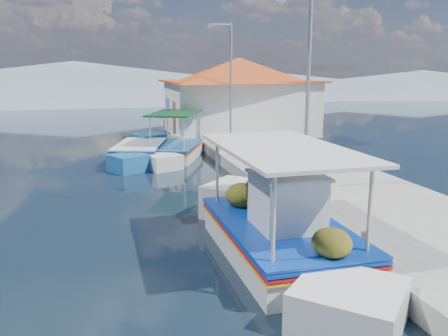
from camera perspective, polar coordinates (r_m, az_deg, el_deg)
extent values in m
plane|color=black|center=(12.47, -6.16, -8.21)|extent=(160.00, 160.00, 0.00)
cube|color=#A9A89E|center=(19.56, 8.42, 0.01)|extent=(5.00, 44.00, 0.50)
cylinder|color=#A5A8AD|center=(10.81, 16.91, -8.26)|extent=(0.20, 0.20, 0.30)
cylinder|color=#A5A8AD|center=(15.09, 7.03, -2.03)|extent=(0.20, 0.20, 0.30)
cylinder|color=#A5A8AD|center=(20.65, 0.91, 1.92)|extent=(0.20, 0.20, 0.30)
cylinder|color=#A5A8AD|center=(26.41, -2.60, 4.16)|extent=(0.20, 0.20, 0.30)
cube|color=silver|center=(11.10, 6.84, -9.50)|extent=(2.51, 4.87, 1.06)
cube|color=silver|center=(13.93, 2.17, -4.30)|extent=(2.50, 2.50, 1.17)
cube|color=silver|center=(8.55, 14.54, -16.77)|extent=(2.43, 2.43, 1.00)
cube|color=#0B3395|center=(10.93, 6.90, -7.10)|extent=(2.58, 5.01, 0.07)
cube|color=red|center=(10.96, 6.89, -7.54)|extent=(2.58, 5.01, 0.06)
cube|color=gold|center=(10.99, 6.88, -7.93)|extent=(2.58, 5.01, 0.04)
cube|color=#0B3395|center=(10.90, 6.91, -6.72)|extent=(2.61, 4.96, 0.06)
cube|color=brown|center=(10.92, 6.91, -6.88)|extent=(2.31, 4.77, 0.06)
cube|color=silver|center=(10.43, 7.65, -4.27)|extent=(1.37, 1.46, 1.23)
cube|color=silver|center=(10.27, 7.75, -0.87)|extent=(1.49, 1.58, 0.07)
cylinder|color=beige|center=(12.27, -0.66, -0.33)|extent=(0.08, 0.08, 1.78)
cylinder|color=beige|center=(12.85, 7.88, 0.13)|extent=(0.08, 0.08, 1.78)
cylinder|color=beige|center=(8.50, 5.73, -6.09)|extent=(0.08, 0.08, 1.78)
cylinder|color=beige|center=(9.32, 17.20, -4.93)|extent=(0.08, 0.08, 1.78)
cube|color=silver|center=(10.47, 7.15, 2.38)|extent=(2.63, 4.87, 0.08)
ellipsoid|color=#454913|center=(12.10, 2.34, -3.32)|extent=(0.85, 0.93, 0.64)
ellipsoid|color=#454913|center=(12.85, 4.98, -2.66)|extent=(0.71, 0.78, 0.54)
ellipsoid|color=#454913|center=(9.18, 12.77, -8.95)|extent=(0.76, 0.83, 0.57)
sphere|color=#D13A06|center=(11.70, 10.96, -1.46)|extent=(0.45, 0.45, 0.45)
cube|color=silver|center=(22.65, -5.93, 1.64)|extent=(3.16, 4.04, 0.91)
cube|color=silver|center=(24.68, -8.87, 2.70)|extent=(1.80, 1.80, 1.01)
cube|color=silver|center=(20.74, -2.55, 0.72)|extent=(1.75, 1.75, 0.86)
cube|color=#0B3395|center=(22.58, -5.95, 2.69)|extent=(3.25, 4.16, 0.06)
cube|color=red|center=(22.59, -5.95, 2.50)|extent=(3.25, 4.16, 0.05)
cube|color=gold|center=(22.60, -5.94, 2.33)|extent=(3.25, 4.16, 0.04)
cube|color=#185692|center=(22.57, -5.95, 2.86)|extent=(3.26, 4.13, 0.05)
cube|color=brown|center=(22.57, -5.95, 2.79)|extent=(2.99, 3.91, 0.05)
cylinder|color=beige|center=(23.38, -9.54, 4.91)|extent=(0.07, 0.07, 1.54)
cylinder|color=beige|center=(24.13, -6.31, 5.23)|extent=(0.07, 0.07, 1.54)
cylinder|color=beige|center=(20.80, -5.63, 4.14)|extent=(0.07, 0.07, 1.54)
cylinder|color=beige|center=(21.64, -2.17, 4.50)|extent=(0.07, 0.07, 1.54)
cube|color=#0B3919|center=(22.37, -6.04, 6.67)|extent=(3.25, 4.07, 0.07)
cube|color=#185692|center=(22.51, -10.23, 1.51)|extent=(2.90, 4.09, 1.03)
cube|color=#185692|center=(24.79, -12.26, 2.71)|extent=(1.91, 1.91, 1.14)
cube|color=#185692|center=(20.32, -7.84, 0.45)|extent=(1.86, 1.86, 0.98)
cube|color=#0B3395|center=(22.43, -10.27, 2.71)|extent=(2.98, 4.22, 0.07)
cube|color=red|center=(22.44, -10.27, 2.49)|extent=(2.98, 4.22, 0.05)
cube|color=gold|center=(22.45, -10.26, 2.30)|extent=(2.98, 4.22, 0.04)
cube|color=silver|center=(22.41, -10.28, 2.90)|extent=(2.99, 4.19, 0.05)
cube|color=brown|center=(22.42, -10.28, 2.82)|extent=(2.73, 3.98, 0.05)
cube|color=white|center=(27.81, 1.82, 7.37)|extent=(8.00, 6.00, 3.00)
cube|color=#C6401B|center=(27.73, 1.84, 10.56)|extent=(8.64, 6.48, 0.10)
pyramid|color=#C6401B|center=(27.72, 1.85, 11.91)|extent=(10.49, 10.49, 1.40)
cube|color=brown|center=(26.02, -6.04, 5.87)|extent=(0.06, 1.00, 2.00)
cube|color=#0B3395|center=(28.43, -6.84, 7.60)|extent=(0.06, 1.20, 0.90)
cylinder|color=#A5A8AD|center=(14.97, 10.20, 8.82)|extent=(0.12, 0.12, 6.00)
cylinder|color=#A5A8AD|center=(23.44, 0.85, 10.15)|extent=(0.12, 0.12, 6.00)
cylinder|color=#A5A8AD|center=(23.39, -0.37, 17.14)|extent=(1.00, 0.08, 0.08)
cube|color=#A5A8AD|center=(23.27, -1.62, 17.03)|extent=(0.30, 0.14, 0.14)
cone|color=gray|center=(67.68, -17.77, 10.02)|extent=(96.00, 96.00, 5.50)
cone|color=gray|center=(72.70, 6.96, 9.94)|extent=(76.80, 76.80, 3.80)
cone|color=gray|center=(85.10, 23.05, 9.52)|extent=(89.60, 89.60, 4.20)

